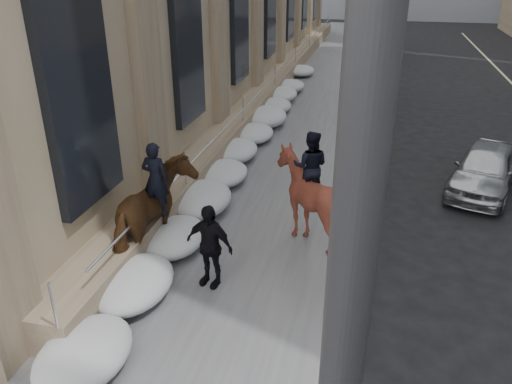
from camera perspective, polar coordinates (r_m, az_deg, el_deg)
ground at (r=10.37m, az=-6.09°, el=-13.50°), size 140.00×140.00×0.00m
sidewalk at (r=18.93m, az=3.83°, el=5.36°), size 5.00×80.00×0.12m
curb at (r=18.71m, az=11.78°, el=4.62°), size 0.24×80.00×0.12m
streetlight_mid at (r=21.66m, az=13.76°, el=19.53°), size 1.71×0.24×8.00m
traffic_signal at (r=29.69m, az=12.56°, el=19.87°), size 4.10×0.22×6.00m
snow_bank at (r=17.34m, az=-1.87°, el=4.95°), size 1.70×18.10×0.76m
mounted_horse_left at (r=11.47m, az=-11.47°, el=-2.25°), size 1.31×2.67×2.76m
mounted_horse_right at (r=11.92m, az=5.99°, el=-0.48°), size 1.89×2.11×2.78m
pedestrian at (r=10.45m, az=-5.37°, el=-6.11°), size 1.17×0.70×1.86m
car_silver at (r=16.55m, az=24.76°, el=2.42°), size 2.92×4.46×1.41m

